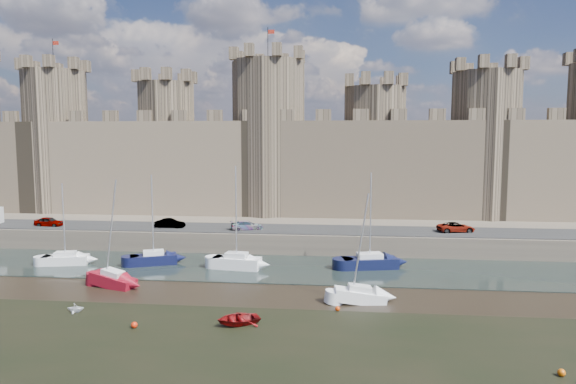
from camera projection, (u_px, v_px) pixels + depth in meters
The scene contains 20 objects.
ground at pixel (129, 362), 32.31m from camera, with size 160.00×160.00×0.00m, color black.
water_channel at pixel (219, 267), 56.04m from camera, with size 160.00×12.00×0.08m, color black.
quay at pixel (267, 210), 91.51m from camera, with size 160.00×60.00×2.50m, color #4C443A.
road at pixel (238, 228), 65.66m from camera, with size 160.00×7.00×0.10m, color black.
castle at pixel (251, 153), 78.62m from camera, with size 108.50×11.00×29.00m.
car_0 at pixel (49, 222), 67.04m from camera, with size 1.50×3.72×1.27m, color gray.
car_1 at pixel (170, 223), 65.80m from camera, with size 1.31×3.77×1.24m, color gray.
car_2 at pixel (247, 225), 64.48m from camera, with size 1.64×4.04×1.17m, color gray.
car_3 at pixel (456, 227), 62.85m from camera, with size 2.08×4.51×1.25m, color gray.
sailboat_0 at pixel (65, 259), 56.83m from camera, with size 5.12×2.90×9.03m.
sailboat_1 at pixel (154, 258), 56.82m from camera, with size 5.34×3.67×9.97m.
sailboat_2 at pixel (237, 261), 55.02m from camera, with size 5.33×2.61×11.05m.
sailboat_3 at pixel (370, 261), 55.23m from camera, with size 6.25×3.54×10.33m.
sailboat_4 at pixel (113, 279), 48.49m from camera, with size 4.70×2.91×10.26m.
sailboat_5 at pixel (360, 295), 43.89m from camera, with size 4.57×2.26×9.46m.
dinghy_3 at pixel (76, 308), 41.42m from camera, with size 1.25×0.76×1.45m, color white.
dinghy_4 at pixel (238, 320), 38.68m from camera, with size 2.41×0.70×3.37m, color maroon.
buoy_1 at pixel (134, 325), 38.02m from camera, with size 0.49×0.49×0.49m, color red.
buoy_3 at pixel (338, 309), 41.78m from camera, with size 0.40×0.40×0.40m, color #DB3C09.
buoy_5 at pixel (562, 373), 30.33m from camera, with size 0.46×0.46×0.46m, color #C25308.
Camera 1 is at (13.21, -29.78, 14.06)m, focal length 32.00 mm.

